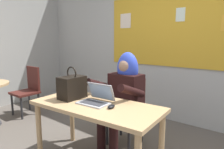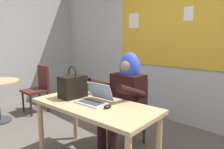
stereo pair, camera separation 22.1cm
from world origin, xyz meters
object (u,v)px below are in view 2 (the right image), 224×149
object	(u,v)px
person_costumed	(125,92)
handbag	(73,86)
chair_at_desk	(130,107)
chair_spare_by_window	(39,86)
desk_main	(94,112)
computer_mouse	(108,106)
laptop	(95,98)

from	to	relation	value
person_costumed	handbag	size ratio (longest dim) A/B	3.27
chair_at_desk	chair_spare_by_window	size ratio (longest dim) A/B	0.99
desk_main	computer_mouse	xyz separation A→B (m)	(0.21, 0.00, 0.11)
chair_at_desk	handbag	size ratio (longest dim) A/B	2.35
computer_mouse	chair_at_desk	bearing A→B (deg)	103.67
person_costumed	handbag	bearing A→B (deg)	-28.43
handbag	chair_at_desk	bearing A→B (deg)	65.34
chair_spare_by_window	chair_at_desk	bearing A→B (deg)	97.28
computer_mouse	handbag	bearing A→B (deg)	174.04
laptop	chair_spare_by_window	size ratio (longest dim) A/B	0.40
person_costumed	computer_mouse	world-z (taller)	person_costumed
person_costumed	chair_at_desk	bearing A→B (deg)	-177.51
desk_main	handbag	xyz separation A→B (m)	(-0.37, -0.01, 0.23)
laptop	chair_at_desk	bearing A→B (deg)	87.36
chair_spare_by_window	desk_main	bearing A→B (deg)	78.75
chair_at_desk	handbag	distance (m)	0.85
chair_spare_by_window	person_costumed	bearing A→B (deg)	93.77
chair_at_desk	person_costumed	size ratio (longest dim) A/B	0.72
chair_at_desk	chair_spare_by_window	distance (m)	2.09
laptop	handbag	bearing A→B (deg)	-176.03
handbag	person_costumed	bearing A→B (deg)	60.41
laptop	chair_spare_by_window	distance (m)	2.14
laptop	handbag	xyz separation A→B (m)	(-0.34, -0.05, 0.09)
computer_mouse	chair_spare_by_window	world-z (taller)	chair_spare_by_window
handbag	desk_main	bearing A→B (deg)	1.54
person_costumed	laptop	world-z (taller)	person_costumed
laptop	computer_mouse	world-z (taller)	laptop
laptop	computer_mouse	bearing A→B (deg)	-13.35
person_costumed	laptop	size ratio (longest dim) A/B	3.48
chair_at_desk	person_costumed	distance (m)	0.26
desk_main	chair_at_desk	world-z (taller)	chair_at_desk
laptop	handbag	world-z (taller)	handbag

